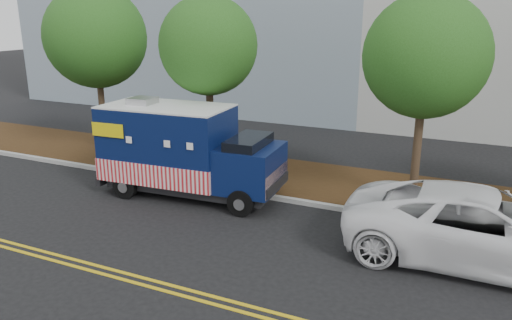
% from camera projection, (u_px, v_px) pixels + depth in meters
% --- Properties ---
extents(ground, '(120.00, 120.00, 0.00)m').
position_uv_depth(ground, '(200.00, 205.00, 15.79)').
color(ground, black).
rests_on(ground, ground).
extents(curb, '(120.00, 0.18, 0.15)m').
position_uv_depth(curb, '(222.00, 189.00, 16.99)').
color(curb, '#9E9E99').
rests_on(curb, ground).
extents(mulch_strip, '(120.00, 4.00, 0.15)m').
position_uv_depth(mulch_strip, '(248.00, 172.00, 18.81)').
color(mulch_strip, '#311D0D').
rests_on(mulch_strip, ground).
extents(centerline_near, '(120.00, 0.10, 0.01)m').
position_uv_depth(centerline_near, '(104.00, 267.00, 11.92)').
color(centerline_near, gold).
rests_on(centerline_near, ground).
extents(centerline_far, '(120.00, 0.10, 0.01)m').
position_uv_depth(centerline_far, '(97.00, 272.00, 11.71)').
color(centerline_far, gold).
rests_on(centerline_far, ground).
extents(tree_a, '(4.09, 4.09, 6.92)m').
position_uv_depth(tree_a, '(96.00, 37.00, 20.06)').
color(tree_a, '#38281C').
rests_on(tree_a, ground).
extents(tree_b, '(3.42, 3.42, 6.45)m').
position_uv_depth(tree_b, '(208.00, 46.00, 17.15)').
color(tree_b, '#38281C').
rests_on(tree_b, ground).
extents(tree_c, '(3.68, 3.68, 6.46)m').
position_uv_depth(tree_c, '(426.00, 57.00, 14.59)').
color(tree_c, '#38281C').
rests_on(tree_c, ground).
extents(sign_post, '(0.06, 0.06, 2.40)m').
position_uv_depth(sign_post, '(128.00, 143.00, 18.40)').
color(sign_post, '#473828').
rests_on(sign_post, ground).
extents(food_truck, '(6.16, 2.64, 3.18)m').
position_uv_depth(food_truck, '(182.00, 153.00, 16.29)').
color(food_truck, black).
rests_on(food_truck, ground).
extents(white_car, '(6.56, 3.10, 1.81)m').
position_uv_depth(white_car, '(483.00, 228.00, 11.95)').
color(white_car, white).
rests_on(white_car, ground).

